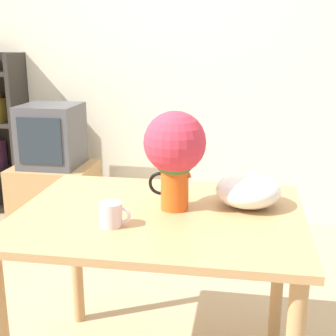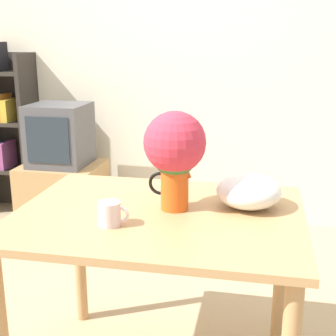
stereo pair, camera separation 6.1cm
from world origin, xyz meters
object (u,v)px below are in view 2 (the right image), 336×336
white_bowl (249,191)px  coffee_mug (110,214)px  tv_set (60,135)px  flower_vase (175,150)px

white_bowl → coffee_mug: bearing=-148.7°
tv_set → coffee_mug: bearing=-60.4°
flower_vase → white_bowl: flower_vase is taller
coffee_mug → tv_set: tv_set is taller
white_bowl → tv_set: tv_set is taller
flower_vase → white_bowl: 0.35m
flower_vase → coffee_mug: (-0.20, -0.22, -0.20)m
white_bowl → tv_set: size_ratio=0.58×
coffee_mug → tv_set: (-0.95, 1.68, -0.07)m
flower_vase → white_bowl: (0.29, 0.08, -0.18)m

